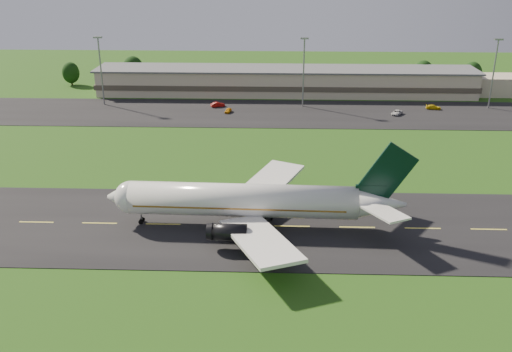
{
  "coord_description": "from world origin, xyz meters",
  "views": [
    {
      "loc": [
        -3.03,
        -86.78,
        43.73
      ],
      "look_at": [
        -6.4,
        8.0,
        6.0
      ],
      "focal_mm": 40.0,
      "sensor_mm": 36.0,
      "label": 1
    }
  ],
  "objects_px": {
    "light_mast_centre": "(304,64)",
    "service_vehicle_c": "(397,112)",
    "service_vehicle_d": "(433,107)",
    "terminal": "(305,82)",
    "light_mast_west": "(100,63)",
    "airliner": "(248,201)",
    "service_vehicle_a": "(228,110)",
    "service_vehicle_b": "(218,105)",
    "light_mast_east": "(495,65)"
  },
  "relations": [
    {
      "from": "terminal",
      "to": "service_vehicle_d",
      "type": "bearing_deg",
      "value": -26.53
    },
    {
      "from": "light_mast_centre",
      "to": "airliner",
      "type": "bearing_deg",
      "value": -98.85
    },
    {
      "from": "service_vehicle_b",
      "to": "light_mast_east",
      "type": "bearing_deg",
      "value": -111.73
    },
    {
      "from": "service_vehicle_d",
      "to": "terminal",
      "type": "bearing_deg",
      "value": 72.27
    },
    {
      "from": "terminal",
      "to": "light_mast_centre",
      "type": "xyz_separation_m",
      "value": [
        -1.4,
        -16.18,
        8.75
      ]
    },
    {
      "from": "airliner",
      "to": "service_vehicle_d",
      "type": "distance_m",
      "value": 92.97
    },
    {
      "from": "terminal",
      "to": "service_vehicle_d",
      "type": "xyz_separation_m",
      "value": [
        36.9,
        -18.42,
        -3.26
      ]
    },
    {
      "from": "light_mast_east",
      "to": "service_vehicle_a",
      "type": "relative_size",
      "value": 5.64
    },
    {
      "from": "airliner",
      "to": "light_mast_east",
      "type": "relative_size",
      "value": 2.52
    },
    {
      "from": "light_mast_west",
      "to": "service_vehicle_c",
      "type": "distance_m",
      "value": 87.65
    },
    {
      "from": "terminal",
      "to": "service_vehicle_a",
      "type": "bearing_deg",
      "value": -133.79
    },
    {
      "from": "airliner",
      "to": "light_mast_centre",
      "type": "distance_m",
      "value": 81.39
    },
    {
      "from": "light_mast_east",
      "to": "service_vehicle_b",
      "type": "height_order",
      "value": "light_mast_east"
    },
    {
      "from": "airliner",
      "to": "service_vehicle_c",
      "type": "bearing_deg",
      "value": 63.17
    },
    {
      "from": "terminal",
      "to": "light_mast_centre",
      "type": "distance_m",
      "value": 18.45
    },
    {
      "from": "terminal",
      "to": "light_mast_west",
      "type": "bearing_deg",
      "value": -165.24
    },
    {
      "from": "light_mast_centre",
      "to": "service_vehicle_b",
      "type": "distance_m",
      "value": 28.04
    },
    {
      "from": "service_vehicle_b",
      "to": "service_vehicle_d",
      "type": "relative_size",
      "value": 0.96
    },
    {
      "from": "light_mast_east",
      "to": "service_vehicle_b",
      "type": "xyz_separation_m",
      "value": [
        -80.31,
        -1.67,
        -11.95
      ]
    },
    {
      "from": "airliner",
      "to": "light_mast_centre",
      "type": "xyz_separation_m",
      "value": [
        12.46,
        80.03,
        8.08
      ]
    },
    {
      "from": "light_mast_centre",
      "to": "service_vehicle_b",
      "type": "height_order",
      "value": "light_mast_centre"
    },
    {
      "from": "airliner",
      "to": "light_mast_west",
      "type": "bearing_deg",
      "value": 122.4
    },
    {
      "from": "light_mast_centre",
      "to": "service_vehicle_d",
      "type": "bearing_deg",
      "value": -3.34
    },
    {
      "from": "airliner",
      "to": "service_vehicle_c",
      "type": "height_order",
      "value": "airliner"
    },
    {
      "from": "service_vehicle_c",
      "to": "light_mast_east",
      "type": "bearing_deg",
      "value": 48.77
    },
    {
      "from": "light_mast_west",
      "to": "service_vehicle_a",
      "type": "height_order",
      "value": "light_mast_west"
    },
    {
      "from": "light_mast_west",
      "to": "service_vehicle_c",
      "type": "bearing_deg",
      "value": -5.62
    },
    {
      "from": "light_mast_east",
      "to": "service_vehicle_c",
      "type": "height_order",
      "value": "light_mast_east"
    },
    {
      "from": "airliner",
      "to": "service_vehicle_d",
      "type": "bearing_deg",
      "value": 58.56
    },
    {
      "from": "light_mast_west",
      "to": "service_vehicle_a",
      "type": "xyz_separation_m",
      "value": [
        38.29,
        -7.92,
        -12.02
      ]
    },
    {
      "from": "service_vehicle_a",
      "to": "terminal",
      "type": "bearing_deg",
      "value": 56.6
    },
    {
      "from": "light_mast_west",
      "to": "terminal",
      "type": "bearing_deg",
      "value": 14.76
    },
    {
      "from": "light_mast_centre",
      "to": "service_vehicle_c",
      "type": "relative_size",
      "value": 4.54
    },
    {
      "from": "airliner",
      "to": "terminal",
      "type": "distance_m",
      "value": 97.2
    },
    {
      "from": "light_mast_east",
      "to": "service_vehicle_b",
      "type": "distance_m",
      "value": 81.21
    },
    {
      "from": "service_vehicle_a",
      "to": "service_vehicle_b",
      "type": "height_order",
      "value": "service_vehicle_b"
    },
    {
      "from": "terminal",
      "to": "light_mast_centre",
      "type": "relative_size",
      "value": 7.13
    },
    {
      "from": "light_mast_east",
      "to": "service_vehicle_a",
      "type": "xyz_separation_m",
      "value": [
        -76.71,
        -7.92,
        -12.02
      ]
    },
    {
      "from": "terminal",
      "to": "service_vehicle_b",
      "type": "distance_m",
      "value": 32.29
    },
    {
      "from": "light_mast_west",
      "to": "light_mast_east",
      "type": "xyz_separation_m",
      "value": [
        115.0,
        0.0,
        0.0
      ]
    },
    {
      "from": "service_vehicle_a",
      "to": "service_vehicle_d",
      "type": "relative_size",
      "value": 0.83
    },
    {
      "from": "light_mast_west",
      "to": "light_mast_centre",
      "type": "distance_m",
      "value": 60.0
    },
    {
      "from": "service_vehicle_c",
      "to": "service_vehicle_d",
      "type": "bearing_deg",
      "value": 59.99
    },
    {
      "from": "light_mast_centre",
      "to": "service_vehicle_a",
      "type": "xyz_separation_m",
      "value": [
        -21.71,
        -7.92,
        -12.02
      ]
    },
    {
      "from": "terminal",
      "to": "service_vehicle_b",
      "type": "xyz_separation_m",
      "value": [
        -26.71,
        -17.85,
        -3.2
      ]
    },
    {
      "from": "airliner",
      "to": "service_vehicle_b",
      "type": "bearing_deg",
      "value": 101.0
    },
    {
      "from": "light_mast_east",
      "to": "light_mast_west",
      "type": "bearing_deg",
      "value": 180.0
    },
    {
      "from": "service_vehicle_b",
      "to": "light_mast_west",
      "type": "bearing_deg",
      "value": 64.33
    },
    {
      "from": "terminal",
      "to": "service_vehicle_c",
      "type": "height_order",
      "value": "terminal"
    },
    {
      "from": "service_vehicle_b",
      "to": "service_vehicle_c",
      "type": "bearing_deg",
      "value": -120.45
    }
  ]
}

